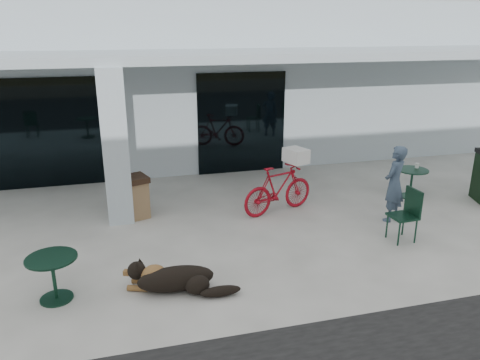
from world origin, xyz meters
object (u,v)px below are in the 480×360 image
object	(u,v)px
cafe_chair_far_b	(403,216)
person	(394,184)
cafe_table_near	(54,279)
cafe_table_far	(411,183)
dog	(176,277)
trash_receptacle	(135,197)
bicycle	(278,189)

from	to	relation	value
cafe_chair_far_b	person	distance (m)	1.02
cafe_table_near	cafe_table_far	size ratio (longest dim) A/B	1.02
dog	trash_receptacle	distance (m)	3.14
cafe_chair_far_b	dog	bearing A→B (deg)	-84.59
dog	cafe_chair_far_b	bearing A→B (deg)	30.30
cafe_table_near	person	bearing A→B (deg)	12.09
cafe_table_near	person	size ratio (longest dim) A/B	0.46
cafe_chair_far_b	person	world-z (taller)	person
bicycle	dog	world-z (taller)	bicycle
dog	cafe_table_far	size ratio (longest dim) A/B	1.87
cafe_table_near	cafe_chair_far_b	world-z (taller)	cafe_chair_far_b
cafe_table_near	cafe_table_far	world-z (taller)	cafe_table_near
bicycle	person	world-z (taller)	person
bicycle	person	distance (m)	2.38
bicycle	cafe_table_near	world-z (taller)	bicycle
cafe_table_near	person	distance (m)	6.60
person	cafe_table_near	bearing A→B (deg)	-21.76
cafe_chair_far_b	cafe_table_near	bearing A→B (deg)	-89.18
cafe_table_far	person	world-z (taller)	person
cafe_table_near	trash_receptacle	xyz separation A→B (m)	(1.30, 2.88, 0.11)
bicycle	trash_receptacle	size ratio (longest dim) A/B	1.94
bicycle	cafe_table_near	xyz separation A→B (m)	(-4.30, -2.38, -0.18)
cafe_table_near	bicycle	bearing A→B (deg)	28.95
bicycle	cafe_table_far	size ratio (longest dim) A/B	2.43
dog	bicycle	bearing A→B (deg)	66.83
dog	cafe_chair_far_b	world-z (taller)	cafe_chair_far_b
cafe_table_far	trash_receptacle	xyz separation A→B (m)	(-6.33, 0.40, 0.11)
cafe_table_far	cafe_chair_far_b	size ratio (longest dim) A/B	0.72
bicycle	cafe_table_far	distance (m)	3.34
dog	person	world-z (taller)	person
cafe_table_near	trash_receptacle	bearing A→B (deg)	65.67
dog	cafe_chair_far_b	size ratio (longest dim) A/B	1.34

